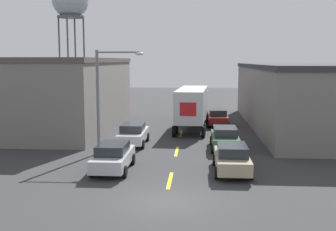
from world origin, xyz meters
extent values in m
plane|color=#333335|center=(0.00, 0.00, 0.00)|extent=(160.00, 160.00, 0.00)
cube|color=yellow|center=(0.00, 3.48, 0.00)|extent=(0.20, 3.17, 0.01)
cube|color=yellow|center=(0.00, 10.70, 0.00)|extent=(0.20, 3.17, 0.01)
cube|color=yellow|center=(0.00, 17.93, 0.00)|extent=(0.20, 3.17, 0.01)
cube|color=slate|center=(-13.51, 20.66, 3.09)|extent=(13.95, 19.96, 6.18)
cube|color=#4C4742|center=(-13.51, 20.66, 6.38)|extent=(14.15, 20.16, 0.40)
cube|color=slate|center=(12.64, 22.25, 2.81)|extent=(12.21, 26.31, 5.62)
cube|color=#333338|center=(12.64, 22.25, 5.82)|extent=(12.41, 26.51, 0.40)
cube|color=silver|center=(1.33, 26.03, 1.84)|extent=(2.46, 2.77, 2.70)
cube|color=silver|center=(0.95, 19.93, 2.45)|extent=(2.98, 9.14, 2.74)
cube|color=red|center=(0.67, 15.42, 2.45)|extent=(1.33, 0.11, 1.10)
cylinder|color=black|center=(2.56, 26.29, 0.49)|extent=(0.34, 0.99, 0.98)
cylinder|color=black|center=(0.14, 26.44, 0.49)|extent=(0.34, 0.99, 0.98)
cylinder|color=black|center=(2.49, 25.24, 0.49)|extent=(0.34, 0.99, 0.98)
cylinder|color=black|center=(0.07, 25.39, 0.49)|extent=(0.34, 0.99, 0.98)
cylinder|color=black|center=(2.01, 17.55, 0.49)|extent=(0.34, 0.99, 0.98)
cylinder|color=black|center=(-0.41, 17.70, 0.49)|extent=(0.34, 0.99, 0.98)
cylinder|color=black|center=(1.93, 16.15, 0.49)|extent=(0.34, 0.99, 0.98)
cylinder|color=black|center=(-0.49, 16.30, 0.49)|extent=(0.34, 0.99, 0.98)
cube|color=#2D5B38|center=(3.42, 11.71, 0.69)|extent=(1.83, 4.80, 0.72)
cube|color=#23282D|center=(3.42, 11.57, 1.34)|extent=(1.61, 2.49, 0.57)
cylinder|color=black|center=(4.34, 13.20, 0.33)|extent=(0.22, 0.67, 0.67)
cylinder|color=black|center=(2.50, 13.20, 0.33)|extent=(0.22, 0.67, 0.67)
cylinder|color=black|center=(4.34, 10.23, 0.33)|extent=(0.22, 0.67, 0.67)
cylinder|color=black|center=(2.50, 10.23, 0.33)|extent=(0.22, 0.67, 0.67)
cube|color=#B2B2B7|center=(-3.42, 5.30, 0.69)|extent=(1.83, 4.80, 0.72)
cube|color=#23282D|center=(-3.42, 5.15, 1.34)|extent=(1.61, 2.49, 0.57)
cylinder|color=black|center=(-2.50, 6.78, 0.33)|extent=(0.22, 0.67, 0.67)
cylinder|color=black|center=(-4.34, 6.78, 0.33)|extent=(0.22, 0.67, 0.67)
cylinder|color=black|center=(-2.50, 3.81, 0.33)|extent=(0.22, 0.67, 0.67)
cylinder|color=black|center=(-4.34, 3.81, 0.33)|extent=(0.22, 0.67, 0.67)
cube|color=silver|center=(-3.42, 12.90, 0.69)|extent=(1.83, 4.80, 0.72)
cube|color=#23282D|center=(-3.42, 12.75, 1.34)|extent=(1.61, 2.49, 0.57)
cylinder|color=black|center=(-2.50, 14.39, 0.33)|extent=(0.22, 0.67, 0.67)
cylinder|color=black|center=(-4.34, 14.39, 0.33)|extent=(0.22, 0.67, 0.67)
cylinder|color=black|center=(-2.50, 11.41, 0.33)|extent=(0.22, 0.67, 0.67)
cylinder|color=black|center=(-4.34, 11.41, 0.33)|extent=(0.22, 0.67, 0.67)
cube|color=tan|center=(3.42, 5.37, 0.69)|extent=(1.83, 4.80, 0.72)
cube|color=#23282D|center=(3.42, 5.23, 1.34)|extent=(1.61, 2.49, 0.57)
cylinder|color=black|center=(4.34, 6.86, 0.33)|extent=(0.22, 0.67, 0.67)
cylinder|color=black|center=(2.50, 6.86, 0.33)|extent=(0.22, 0.67, 0.67)
cylinder|color=black|center=(4.34, 3.89, 0.33)|extent=(0.22, 0.67, 0.67)
cylinder|color=black|center=(2.50, 3.89, 0.33)|extent=(0.22, 0.67, 0.67)
cube|color=maroon|center=(3.42, 22.87, 0.69)|extent=(1.83, 4.80, 0.72)
cube|color=#23282D|center=(3.42, 22.72, 1.34)|extent=(1.61, 2.49, 0.57)
cylinder|color=black|center=(4.34, 24.35, 0.33)|extent=(0.22, 0.67, 0.67)
cylinder|color=black|center=(2.50, 24.35, 0.33)|extent=(0.22, 0.67, 0.67)
cylinder|color=black|center=(4.34, 21.38, 0.33)|extent=(0.22, 0.67, 0.67)
cylinder|color=black|center=(2.50, 21.38, 0.33)|extent=(0.22, 0.67, 0.67)
cylinder|color=#47474C|center=(-18.38, 54.52, 7.01)|extent=(0.28, 0.28, 14.02)
cylinder|color=#47474C|center=(-20.57, 56.71, 7.01)|extent=(0.28, 0.28, 14.02)
cylinder|color=#47474C|center=(-22.76, 54.52, 7.01)|extent=(0.28, 0.28, 14.02)
cylinder|color=#47474C|center=(-20.57, 52.33, 7.01)|extent=(0.28, 0.28, 14.02)
cylinder|color=#4C4C51|center=(-20.57, 54.52, 13.82)|extent=(4.66, 4.66, 0.30)
sphere|color=#939EA8|center=(-20.57, 54.52, 16.67)|extent=(6.26, 6.26, 6.26)
cylinder|color=slate|center=(-5.32, 9.69, 3.53)|extent=(0.20, 0.20, 7.05)
cylinder|color=slate|center=(-3.88, 9.69, 6.90)|extent=(2.87, 0.11, 0.11)
ellipsoid|color=silver|center=(-2.45, 9.69, 6.80)|extent=(0.56, 0.32, 0.22)
camera|label=1|loc=(1.44, -18.30, 6.37)|focal=45.00mm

